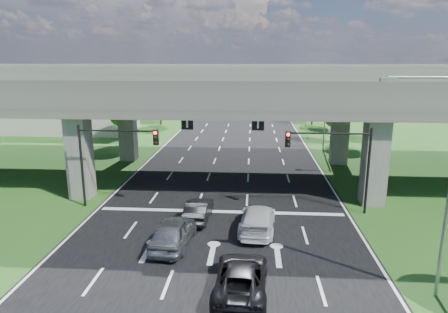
# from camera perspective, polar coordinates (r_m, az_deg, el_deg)

# --- Properties ---
(ground) EXTENTS (160.00, 160.00, 0.00)m
(ground) POSITION_cam_1_polar(r_m,az_deg,el_deg) (25.05, -1.09, -10.85)
(ground) COLOR #214D18
(ground) RESTS_ON ground
(road) EXTENTS (18.00, 120.00, 0.03)m
(road) POSITION_cam_1_polar(r_m,az_deg,el_deg) (34.38, 0.40, -3.94)
(road) COLOR black
(road) RESTS_ON ground
(overpass) EXTENTS (80.00, 15.00, 10.00)m
(overpass) POSITION_cam_1_polar(r_m,az_deg,el_deg) (34.87, 0.64, 9.56)
(overpass) COLOR #32302D
(overpass) RESTS_ON ground
(warehouse) EXTENTS (20.00, 10.00, 4.00)m
(warehouse) POSITION_cam_1_polar(r_m,az_deg,el_deg) (64.73, -21.78, 5.18)
(warehouse) COLOR #9E9E99
(warehouse) RESTS_ON ground
(signal_right) EXTENTS (5.76, 0.54, 6.00)m
(signal_right) POSITION_cam_1_polar(r_m,az_deg,el_deg) (27.96, 15.81, 0.30)
(signal_right) COLOR black
(signal_right) RESTS_ON ground
(signal_left) EXTENTS (5.76, 0.54, 6.00)m
(signal_left) POSITION_cam_1_polar(r_m,az_deg,el_deg) (29.10, -15.94, 0.80)
(signal_left) COLOR black
(signal_left) RESTS_ON ground
(streetlight_near) EXTENTS (3.38, 0.25, 10.00)m
(streetlight_near) POSITION_cam_1_polar(r_m,az_deg,el_deg) (19.08, 28.77, -1.81)
(streetlight_near) COLOR gray
(streetlight_near) RESTS_ON ground
(streetlight_far) EXTENTS (3.38, 0.25, 10.00)m
(streetlight_far) POSITION_cam_1_polar(r_m,az_deg,el_deg) (47.61, 13.87, 7.74)
(streetlight_far) COLOR gray
(streetlight_far) RESTS_ON ground
(streetlight_beyond) EXTENTS (3.38, 0.25, 10.00)m
(streetlight_beyond) POSITION_cam_1_polar(r_m,az_deg,el_deg) (63.39, 11.47, 9.22)
(streetlight_beyond) COLOR gray
(streetlight_beyond) RESTS_ON ground
(tree_left_near) EXTENTS (4.50, 4.50, 7.80)m
(tree_left_near) POSITION_cam_1_polar(r_m,az_deg,el_deg) (51.59, -14.18, 6.99)
(tree_left_near) COLOR black
(tree_left_near) RESTS_ON ground
(tree_left_mid) EXTENTS (3.91, 3.90, 6.76)m
(tree_left_mid) POSITION_cam_1_polar(r_m,az_deg,el_deg) (60.15, -14.52, 7.23)
(tree_left_mid) COLOR black
(tree_left_mid) RESTS_ON ground
(tree_left_far) EXTENTS (4.80, 4.80, 8.32)m
(tree_left_far) POSITION_cam_1_polar(r_m,az_deg,el_deg) (66.65, -9.09, 8.91)
(tree_left_far) COLOR black
(tree_left_far) RESTS_ON ground
(tree_right_near) EXTENTS (4.20, 4.20, 7.28)m
(tree_right_near) POSITION_cam_1_polar(r_m,az_deg,el_deg) (52.22, 16.27, 6.58)
(tree_right_near) COLOR black
(tree_right_near) RESTS_ON ground
(tree_right_mid) EXTENTS (3.91, 3.90, 6.76)m
(tree_right_mid) POSITION_cam_1_polar(r_m,az_deg,el_deg) (60.67, 17.49, 7.09)
(tree_right_mid) COLOR black
(tree_right_mid) RESTS_ON ground
(tree_right_far) EXTENTS (4.50, 4.50, 7.80)m
(tree_right_far) POSITION_cam_1_polar(r_m,az_deg,el_deg) (67.69, 12.66, 8.54)
(tree_right_far) COLOR black
(tree_right_far) RESTS_ON ground
(car_silver) EXTENTS (2.28, 4.96, 1.65)m
(car_silver) POSITION_cam_1_polar(r_m,az_deg,el_deg) (23.27, -7.24, -10.65)
(car_silver) COLOR #919498
(car_silver) RESTS_ON road
(car_dark) EXTENTS (1.64, 4.22, 1.37)m
(car_dark) POSITION_cam_1_polar(r_m,az_deg,el_deg) (26.73, -3.64, -7.60)
(car_dark) COLOR black
(car_dark) RESTS_ON road
(car_white) EXTENTS (2.49, 5.30, 1.50)m
(car_white) POSITION_cam_1_polar(r_m,az_deg,el_deg) (25.08, 4.79, -8.93)
(car_white) COLOR silver
(car_white) RESTS_ON road
(car_trailing) EXTENTS (2.53, 5.16, 1.41)m
(car_trailing) POSITION_cam_1_polar(r_m,az_deg,el_deg) (19.01, 2.48, -16.85)
(car_trailing) COLOR black
(car_trailing) RESTS_ON road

